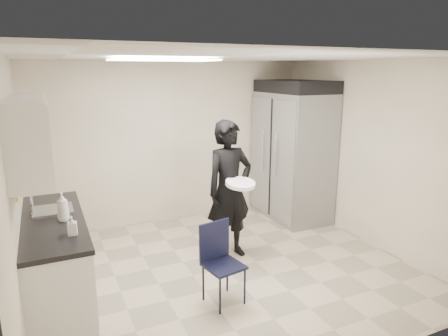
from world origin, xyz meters
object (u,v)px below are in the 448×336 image
man_tuxedo (229,190)px  commercial_fridge (293,156)px  folding_chair (224,266)px  lower_counter (56,260)px

man_tuxedo → commercial_fridge: bearing=22.0°
commercial_fridge → folding_chair: 2.98m
lower_counter → man_tuxedo: man_tuxedo is taller
commercial_fridge → man_tuxedo: size_ratio=1.14×
lower_counter → man_tuxedo: (2.15, 0.12, 0.49)m
folding_chair → man_tuxedo: man_tuxedo is taller
commercial_fridge → folding_chair: bearing=-138.0°
lower_counter → man_tuxedo: size_ratio=1.03×
man_tuxedo → folding_chair: bearing=-126.6°
lower_counter → man_tuxedo: bearing=3.2°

